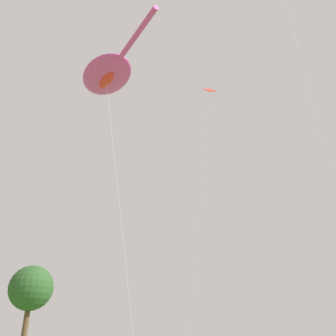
% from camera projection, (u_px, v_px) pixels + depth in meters
% --- Properties ---
extents(big_show_kite, '(3.36, 7.65, 15.32)m').
position_uv_depth(big_show_kite, '(108.00, 75.00, 20.53)').
color(big_show_kite, '#CC3899').
rests_on(big_show_kite, ground).
extents(small_kite_triangle_green, '(3.18, 1.18, 22.62)m').
position_uv_depth(small_kite_triangle_green, '(208.00, 104.00, 32.76)').
color(small_kite_triangle_green, red).
rests_on(small_kite_triangle_green, ground).
extents(tree_broad_distant, '(6.37, 6.37, 11.10)m').
position_uv_depth(tree_broad_distant, '(31.00, 288.00, 52.75)').
color(tree_broad_distant, '#513823').
rests_on(tree_broad_distant, ground).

